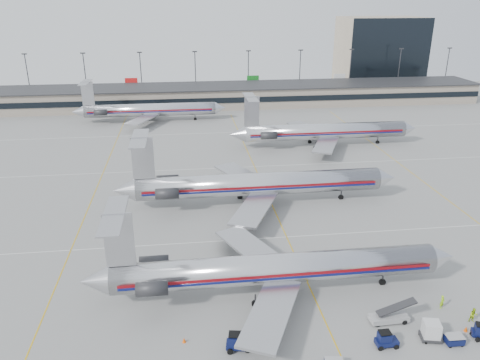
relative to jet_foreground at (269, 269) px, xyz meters
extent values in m
plane|color=gray|center=(5.11, 3.07, -3.30)|extent=(260.00, 260.00, 0.00)
cube|color=silver|center=(5.11, 13.07, -3.29)|extent=(160.00, 0.15, 0.02)
cube|color=gray|center=(5.11, 101.07, -0.30)|extent=(160.00, 16.00, 6.00)
cube|color=black|center=(5.11, 92.97, -0.10)|extent=(160.00, 0.20, 1.60)
cube|color=#2D2D30|center=(5.11, 101.07, 2.80)|extent=(162.00, 17.00, 0.30)
cylinder|color=#38383D|center=(-57.89, 115.07, 4.20)|extent=(0.30, 0.30, 15.00)
cube|color=#2D2D30|center=(-57.89, 115.07, 11.80)|extent=(1.60, 0.40, 0.35)
cylinder|color=#38383D|center=(-39.89, 115.07, 4.20)|extent=(0.30, 0.30, 15.00)
cube|color=#2D2D30|center=(-39.89, 115.07, 11.80)|extent=(1.60, 0.40, 0.35)
cylinder|color=#38383D|center=(-21.89, 115.07, 4.20)|extent=(0.30, 0.30, 15.00)
cube|color=#2D2D30|center=(-21.89, 115.07, 11.80)|extent=(1.60, 0.40, 0.35)
cylinder|color=#38383D|center=(-3.89, 115.07, 4.20)|extent=(0.30, 0.30, 15.00)
cube|color=#2D2D30|center=(-3.89, 115.07, 11.80)|extent=(1.60, 0.40, 0.35)
cylinder|color=#38383D|center=(14.11, 115.07, 4.20)|extent=(0.30, 0.30, 15.00)
cube|color=#2D2D30|center=(14.11, 115.07, 11.80)|extent=(1.60, 0.40, 0.35)
cylinder|color=#38383D|center=(32.11, 115.07, 4.20)|extent=(0.30, 0.30, 15.00)
cube|color=#2D2D30|center=(32.11, 115.07, 11.80)|extent=(1.60, 0.40, 0.35)
cylinder|color=#38383D|center=(50.11, 115.07, 4.20)|extent=(0.30, 0.30, 15.00)
cube|color=#2D2D30|center=(50.11, 115.07, 11.80)|extent=(1.60, 0.40, 0.35)
cylinder|color=#38383D|center=(68.11, 115.07, 4.20)|extent=(0.30, 0.30, 15.00)
cube|color=#2D2D30|center=(68.11, 115.07, 11.80)|extent=(1.60, 0.40, 0.35)
cylinder|color=#38383D|center=(86.11, 115.07, 4.20)|extent=(0.30, 0.30, 15.00)
cube|color=#2D2D30|center=(86.11, 115.07, 11.80)|extent=(1.60, 0.40, 0.35)
cube|color=tan|center=(67.11, 131.07, 9.20)|extent=(30.00, 20.00, 25.00)
cylinder|color=silver|center=(0.91, 0.00, -0.05)|extent=(37.12, 3.43, 3.43)
cone|color=silver|center=(20.96, 0.00, -0.05)|extent=(2.97, 3.43, 3.43)
cone|color=#B3B3B8|center=(-19.31, 0.00, -0.05)|extent=(3.34, 3.43, 3.43)
cube|color=maroon|center=(0.91, -1.72, 0.09)|extent=(35.26, 0.05, 0.32)
cube|color=#0D145B|center=(0.91, -1.72, -0.28)|extent=(35.26, 0.05, 0.26)
cube|color=#B3B3B8|center=(-0.94, 6.50, -0.98)|extent=(8.63, 12.58, 0.30)
cube|color=#B3B3B8|center=(-0.94, -6.49, -0.98)|extent=(8.63, 12.58, 0.30)
cube|color=#B3B3B8|center=(-16.25, 0.00, 4.82)|extent=(3.15, 0.23, 6.31)
cube|color=#B3B3B8|center=(-16.53, 0.00, 7.79)|extent=(2.23, 9.74, 0.17)
cylinder|color=#2D2D30|center=(-13.00, 2.65, 0.23)|extent=(3.34, 1.58, 1.58)
cylinder|color=#2D2D30|center=(-13.00, -2.64, 0.23)|extent=(3.34, 1.58, 1.58)
cylinder|color=#2D2D30|center=(13.91, 0.00, -2.53)|extent=(0.19, 0.19, 1.53)
cylinder|color=#2D2D30|center=(-1.87, -2.22, -2.53)|extent=(0.19, 0.19, 1.53)
cylinder|color=#2D2D30|center=(-1.87, 2.23, -2.53)|extent=(0.19, 0.19, 1.53)
cylinder|color=black|center=(13.91, 0.00, -2.97)|extent=(0.84, 0.28, 0.84)
cylinder|color=silver|center=(3.17, 25.09, 0.21)|extent=(40.08, 3.71, 3.71)
cone|color=silver|center=(24.81, 25.09, 0.21)|extent=(3.21, 3.71, 3.71)
cone|color=#B3B3B8|center=(-18.67, 25.09, 0.21)|extent=(3.61, 3.71, 3.71)
cube|color=maroon|center=(3.17, 23.23, 0.36)|extent=(38.07, 0.05, 0.35)
cube|color=#0D145B|center=(3.17, 23.23, -0.04)|extent=(38.07, 0.05, 0.28)
cube|color=#B3B3B8|center=(1.17, 32.11, -0.79)|extent=(9.32, 13.58, 0.32)
cube|color=#B3B3B8|center=(1.17, 18.08, -0.79)|extent=(9.32, 13.58, 0.32)
cube|color=#B3B3B8|center=(-15.36, 25.09, 5.47)|extent=(3.41, 0.25, 6.81)
cube|color=#B3B3B8|center=(-15.66, 25.09, 8.67)|extent=(2.40, 10.52, 0.18)
cylinder|color=#2D2D30|center=(-11.86, 27.95, 0.51)|extent=(3.61, 1.70, 1.70)
cylinder|color=#2D2D30|center=(-11.86, 22.24, 0.51)|extent=(3.61, 1.70, 1.70)
cylinder|color=#2D2D30|center=(17.20, 25.09, -2.47)|extent=(0.20, 0.20, 1.65)
cylinder|color=#2D2D30|center=(0.17, 22.69, -2.47)|extent=(0.20, 0.20, 1.65)
cylinder|color=#2D2D30|center=(0.17, 27.50, -2.47)|extent=(0.20, 0.20, 1.65)
cylinder|color=black|center=(17.20, 25.09, -2.95)|extent=(0.90, 0.30, 0.90)
cylinder|color=silver|center=(23.43, 55.14, 0.13)|extent=(37.20, 3.62, 3.62)
cone|color=silver|center=(43.60, 55.14, 0.13)|extent=(3.13, 3.62, 3.62)
cone|color=#B3B3B8|center=(3.06, 55.14, 0.13)|extent=(3.52, 3.62, 3.62)
cube|color=maroon|center=(23.43, 53.31, 0.28)|extent=(35.34, 0.05, 0.34)
cube|color=#0D145B|center=(23.43, 53.31, -0.12)|extent=(35.34, 0.05, 0.27)
cube|color=#B3B3B8|center=(21.47, 61.99, -0.85)|extent=(9.11, 13.27, 0.31)
cube|color=#B3B3B8|center=(21.47, 48.28, -0.85)|extent=(9.11, 13.27, 0.31)
cube|color=#B3B3B8|center=(6.29, 55.14, 5.27)|extent=(3.33, 0.24, 6.66)
cube|color=#B3B3B8|center=(6.00, 55.14, 8.40)|extent=(2.35, 10.28, 0.18)
cylinder|color=#2D2D30|center=(9.72, 57.93, 0.42)|extent=(3.52, 1.66, 1.66)
cylinder|color=#2D2D30|center=(9.72, 52.35, 0.42)|extent=(3.52, 1.66, 1.66)
cylinder|color=#2D2D30|center=(36.16, 55.14, -2.49)|extent=(0.20, 0.20, 1.62)
cylinder|color=#2D2D30|center=(20.49, 52.79, -2.49)|extent=(0.20, 0.20, 1.62)
cylinder|color=#2D2D30|center=(20.49, 57.49, -2.49)|extent=(0.20, 0.20, 1.62)
cylinder|color=black|center=(36.16, 55.14, -2.96)|extent=(0.88, 0.29, 0.88)
cylinder|color=silver|center=(-17.46, 82.96, -0.06)|extent=(35.20, 3.43, 3.43)
cone|color=silver|center=(1.62, 82.96, -0.06)|extent=(2.96, 3.43, 3.43)
cone|color=#B3B3B8|center=(-36.72, 82.96, -0.06)|extent=(3.33, 3.43, 3.43)
cube|color=maroon|center=(-17.46, 81.24, 0.08)|extent=(33.44, 0.05, 0.32)
cube|color=#0D145B|center=(-17.46, 81.24, -0.29)|extent=(33.44, 0.05, 0.26)
cube|color=#B3B3B8|center=(-19.31, 89.44, -0.98)|extent=(8.61, 12.56, 0.30)
cube|color=#B3B3B8|center=(-19.31, 76.48, -0.98)|extent=(8.61, 12.56, 0.30)
cube|color=#B3B3B8|center=(-33.67, 82.96, 4.81)|extent=(3.15, 0.23, 6.30)
cube|color=#B3B3B8|center=(-33.94, 82.96, 7.77)|extent=(2.22, 9.73, 0.17)
cylinder|color=#2D2D30|center=(-30.43, 85.60, 0.22)|extent=(3.33, 1.57, 1.57)
cylinder|color=#2D2D30|center=(-30.43, 80.32, 0.22)|extent=(3.33, 1.57, 1.57)
cylinder|color=#2D2D30|center=(-5.42, 82.96, -2.53)|extent=(0.19, 0.19, 1.53)
cylinder|color=#2D2D30|center=(-20.24, 80.74, -2.53)|extent=(0.19, 0.19, 1.53)
cylinder|color=#2D2D30|center=(-20.24, 85.18, -2.53)|extent=(0.19, 0.19, 1.53)
cylinder|color=black|center=(-5.42, 82.96, -2.97)|extent=(0.83, 0.28, 0.83)
cube|color=#0A113C|center=(-4.58, -8.85, -2.70)|extent=(2.54, 1.57, 0.54)
cube|color=#0A113C|center=(-4.90, -8.85, -2.06)|extent=(1.46, 1.28, 0.97)
cube|color=black|center=(-4.90, -8.85, -1.41)|extent=(1.39, 1.22, 0.09)
cylinder|color=black|center=(-3.71, -8.31, -3.00)|extent=(0.60, 0.19, 0.60)
cylinder|color=black|center=(-3.71, -9.39, -3.00)|extent=(0.60, 0.19, 0.60)
cylinder|color=black|center=(-5.44, -8.31, -3.00)|extent=(0.60, 0.19, 0.60)
cylinder|color=black|center=(-5.44, -9.39, -3.00)|extent=(0.60, 0.19, 0.60)
cube|color=#0A113C|center=(9.96, -10.24, -2.75)|extent=(2.22, 1.14, 0.50)
cube|color=#0A113C|center=(9.66, -10.24, -2.15)|extent=(1.22, 1.02, 0.90)
cube|color=black|center=(9.66, -10.24, -1.55)|extent=(1.17, 0.97, 0.08)
cylinder|color=black|center=(10.76, -9.74, -3.02)|extent=(0.56, 0.18, 0.56)
cylinder|color=black|center=(10.76, -10.74, -3.02)|extent=(0.56, 0.18, 0.56)
cylinder|color=black|center=(9.16, -9.74, -3.02)|extent=(0.56, 0.18, 0.56)
cylinder|color=black|center=(9.16, -10.74, -3.02)|extent=(0.56, 0.18, 0.56)
cylinder|color=black|center=(19.31, -9.82, -3.03)|extent=(0.54, 0.17, 0.54)
cylinder|color=black|center=(19.31, -10.78, -3.03)|extent=(0.54, 0.17, 0.54)
cube|color=#0A113C|center=(16.76, -10.73, -2.80)|extent=(1.77, 1.24, 0.64)
cube|color=#979797|center=(16.76, -10.73, -2.34)|extent=(1.77, 1.24, 0.05)
cylinder|color=black|center=(17.40, -10.23, -3.13)|extent=(0.33, 0.13, 0.33)
cylinder|color=black|center=(17.40, -11.23, -3.13)|extent=(0.33, 0.13, 0.33)
cylinder|color=black|center=(16.12, -10.23, -3.13)|extent=(0.33, 0.13, 0.33)
cylinder|color=black|center=(16.12, -11.23, -3.13)|extent=(0.33, 0.13, 0.33)
cube|color=#2D2D30|center=(14.78, -9.77, -3.03)|extent=(2.22, 1.98, 0.32)
cube|color=silver|center=(14.78, -9.77, -2.07)|extent=(1.89, 1.81, 1.60)
cylinder|color=black|center=(15.52, -9.13, -3.17)|extent=(0.26, 0.13, 0.26)
cylinder|color=black|center=(15.52, -10.41, -3.17)|extent=(0.26, 0.13, 0.26)
cylinder|color=black|center=(14.03, -9.13, -3.17)|extent=(0.26, 0.13, 0.26)
cylinder|color=black|center=(14.03, -10.41, -3.17)|extent=(0.26, 0.13, 0.26)
cube|color=#979797|center=(11.75, -6.69, -2.79)|extent=(4.13, 1.60, 0.57)
cube|color=#2D2D30|center=(12.43, -6.69, -1.48)|extent=(4.17, 1.15, 1.46)
cylinder|color=black|center=(13.23, -6.07, -3.01)|extent=(0.57, 0.18, 0.57)
cylinder|color=black|center=(13.23, -7.32, -3.01)|extent=(0.57, 0.18, 0.57)
cylinder|color=black|center=(10.27, -6.07, -3.01)|extent=(0.57, 0.18, 0.57)
cylinder|color=black|center=(10.27, -7.32, -3.01)|extent=(0.57, 0.18, 0.57)
imported|color=#9DDE14|center=(18.56, -5.17, -2.50)|extent=(0.70, 0.62, 1.60)
imported|color=#99BE11|center=(20.61, -7.79, -2.47)|extent=(0.86, 0.70, 1.66)
cone|color=#F85408|center=(19.05, -9.12, -3.02)|extent=(0.53, 0.53, 0.55)
cone|color=#F85408|center=(-9.84, -7.14, -3.04)|extent=(0.49, 0.49, 0.52)
camera|label=1|loc=(-9.00, -45.05, 28.95)|focal=35.00mm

